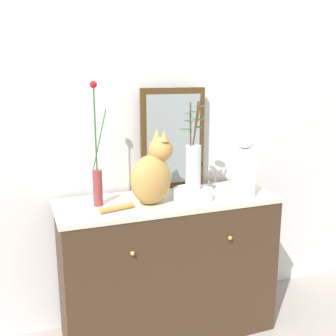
# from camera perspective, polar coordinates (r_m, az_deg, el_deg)

# --- Properties ---
(ground_plane) EXTENTS (6.00, 6.00, 0.00)m
(ground_plane) POSITION_cam_1_polar(r_m,az_deg,el_deg) (2.65, 0.00, -22.11)
(ground_plane) COLOR #A19590
(wall_back) EXTENTS (4.40, 0.08, 2.60)m
(wall_back) POSITION_cam_1_polar(r_m,az_deg,el_deg) (2.46, -2.48, 7.79)
(wall_back) COLOR silver
(wall_back) RESTS_ON ground_plane
(sideboard) EXTENTS (1.26, 0.47, 0.84)m
(sideboard) POSITION_cam_1_polar(r_m,az_deg,el_deg) (2.43, 0.00, -13.96)
(sideboard) COLOR #3E2A1C
(sideboard) RESTS_ON ground_plane
(mirror_leaning) EXTENTS (0.40, 0.03, 0.61)m
(mirror_leaning) POSITION_cam_1_polar(r_m,az_deg,el_deg) (2.42, 0.72, 4.16)
(mirror_leaning) COLOR #452D15
(mirror_leaning) RESTS_ON sideboard
(cat_sitting) EXTENTS (0.43, 0.22, 0.40)m
(cat_sitting) POSITION_cam_1_polar(r_m,az_deg,el_deg) (2.14, -2.26, -0.88)
(cat_sitting) COLOR #B98947
(cat_sitting) RESTS_ON sideboard
(vase_slim_green) EXTENTS (0.09, 0.05, 0.66)m
(vase_slim_green) POSITION_cam_1_polar(r_m,az_deg,el_deg) (2.15, -10.08, -1.23)
(vase_slim_green) COLOR brown
(vase_slim_green) RESTS_ON sideboard
(bowl_porcelain) EXTENTS (0.23, 0.23, 0.06)m
(bowl_porcelain) POSITION_cam_1_polar(r_m,az_deg,el_deg) (2.25, 3.56, -3.78)
(bowl_porcelain) COLOR white
(bowl_porcelain) RESTS_ON sideboard
(vase_glass_clear) EXTENTS (0.18, 0.11, 0.54)m
(vase_glass_clear) POSITION_cam_1_polar(r_m,az_deg,el_deg) (2.21, 3.64, 0.69)
(vase_glass_clear) COLOR silver
(vase_glass_clear) RESTS_ON bowl_porcelain
(jar_lidded_porcelain) EXTENTS (0.10, 0.10, 0.36)m
(jar_lidded_porcelain) POSITION_cam_1_polar(r_m,az_deg,el_deg) (2.30, 10.82, -0.13)
(jar_lidded_porcelain) COLOR white
(jar_lidded_porcelain) RESTS_ON sideboard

